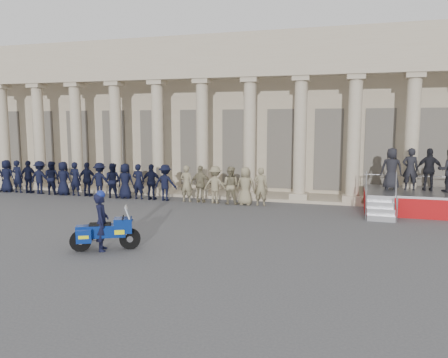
# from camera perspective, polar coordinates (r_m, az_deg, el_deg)

# --- Properties ---
(ground) EXTENTS (90.00, 90.00, 0.00)m
(ground) POSITION_cam_1_polar(r_m,az_deg,el_deg) (16.07, -7.82, -7.15)
(ground) COLOR #434345
(ground) RESTS_ON ground
(building) EXTENTS (40.00, 12.50, 9.00)m
(building) POSITION_cam_1_polar(r_m,az_deg,el_deg) (29.63, 3.88, 8.36)
(building) COLOR tan
(building) RESTS_ON ground
(officer_rank) EXTENTS (16.56, 0.71, 1.87)m
(officer_rank) POSITION_cam_1_polar(r_m,az_deg,el_deg) (24.08, -14.26, -0.18)
(officer_rank) COLOR black
(officer_rank) RESTS_ON ground
(reviewing_stand) EXTENTS (4.68, 4.38, 2.87)m
(reviewing_stand) POSITION_cam_1_polar(r_m,az_deg,el_deg) (21.49, 24.17, 0.02)
(reviewing_stand) COLOR gray
(reviewing_stand) RESTS_ON ground
(motorcycle) EXTENTS (2.01, 1.37, 1.40)m
(motorcycle) POSITION_cam_1_polar(r_m,az_deg,el_deg) (14.35, -15.17, -6.62)
(motorcycle) COLOR black
(motorcycle) RESTS_ON ground
(rider) EXTENTS (0.69, 0.79, 1.93)m
(rider) POSITION_cam_1_polar(r_m,az_deg,el_deg) (14.28, -15.70, -5.28)
(rider) COLOR black
(rider) RESTS_ON ground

